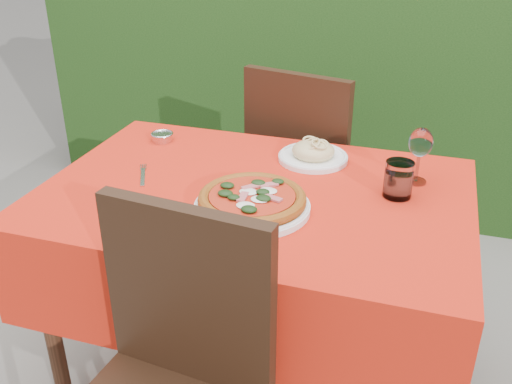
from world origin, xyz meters
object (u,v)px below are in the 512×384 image
(pasta_plate, at_px, (313,154))
(chair_far, at_px, (306,166))
(chair_near, at_px, (169,381))
(water_glass, at_px, (398,181))
(pizza_plate, at_px, (252,201))
(fork, at_px, (143,177))
(wine_glass, at_px, (421,145))
(steel_ramekin, at_px, (162,137))

(pasta_plate, bearing_deg, chair_far, 105.23)
(chair_near, distance_m, water_glass, 0.83)
(chair_far, bearing_deg, pizza_plate, 104.86)
(pasta_plate, height_order, fork, pasta_plate)
(pizza_plate, bearing_deg, pasta_plate, 77.56)
(chair_far, bearing_deg, wine_glass, 148.21)
(steel_ramekin, bearing_deg, chair_near, -64.06)
(chair_near, relative_size, wine_glass, 5.34)
(wine_glass, relative_size, steel_ramekin, 2.41)
(pizza_plate, bearing_deg, wine_glass, 37.27)
(chair_far, relative_size, steel_ramekin, 13.16)
(wine_glass, height_order, steel_ramekin, wine_glass)
(wine_glass, bearing_deg, water_glass, -112.11)
(wine_glass, height_order, fork, wine_glass)
(pizza_plate, relative_size, water_glass, 3.55)
(water_glass, bearing_deg, fork, -171.59)
(pizza_plate, height_order, pasta_plate, pasta_plate)
(chair_far, height_order, pizza_plate, chair_far)
(water_glass, xyz_separation_m, steel_ramekin, (-0.84, 0.19, -0.04))
(wine_glass, bearing_deg, pasta_plate, 168.49)
(chair_far, distance_m, pasta_plate, 0.45)
(chair_near, distance_m, wine_glass, 0.97)
(fork, bearing_deg, water_glass, -18.10)
(chair_far, bearing_deg, steel_ramekin, 53.35)
(wine_glass, bearing_deg, steel_ramekin, 175.40)
(chair_far, relative_size, water_glass, 8.86)
(chair_far, distance_m, water_glass, 0.72)
(fork, bearing_deg, wine_glass, -10.84)
(pizza_plate, bearing_deg, fork, 166.40)
(pasta_plate, relative_size, fork, 1.32)
(fork, bearing_deg, chair_near, -85.23)
(wine_glass, xyz_separation_m, fork, (-0.81, -0.23, -0.12))
(chair_far, height_order, fork, chair_far)
(water_glass, height_order, steel_ramekin, water_glass)
(pasta_plate, distance_m, water_glass, 0.34)
(pasta_plate, bearing_deg, fork, -148.06)
(chair_far, distance_m, fork, 0.79)
(water_glass, bearing_deg, chair_far, 125.03)
(water_glass, distance_m, wine_glass, 0.14)
(chair_near, height_order, wine_glass, chair_near)
(chair_near, xyz_separation_m, pizza_plate, (0.05, 0.46, 0.24))
(water_glass, relative_size, fork, 0.62)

